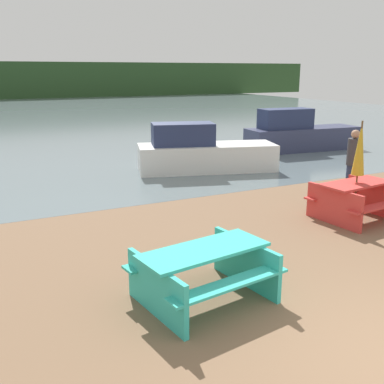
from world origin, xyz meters
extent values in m
cube|color=slate|center=(0.00, 32.04, 0.00)|extent=(60.00, 50.00, 0.00)
cube|color=#284723|center=(0.00, 52.04, 2.00)|extent=(80.00, 1.60, 4.00)
cube|color=#33B7A8|center=(-1.36, 2.45, 0.72)|extent=(1.86, 0.96, 0.04)
cube|color=#33B7A8|center=(-1.27, 1.91, 0.45)|extent=(1.80, 0.54, 0.04)
cube|color=#33B7A8|center=(-1.44, 3.00, 0.45)|extent=(1.80, 0.54, 0.04)
cube|color=#33B7A8|center=(-2.10, 2.34, 0.35)|extent=(0.28, 1.37, 0.70)
cube|color=#33B7A8|center=(-0.62, 2.57, 0.35)|extent=(0.28, 1.37, 0.70)
cube|color=red|center=(3.10, 4.13, 0.77)|extent=(1.63, 0.86, 0.04)
cube|color=red|center=(3.15, 3.59, 0.41)|extent=(1.59, 0.44, 0.04)
cube|color=red|center=(3.04, 4.68, 0.41)|extent=(1.59, 0.44, 0.04)
cube|color=red|center=(2.46, 4.07, 0.37)|extent=(0.21, 1.38, 0.74)
cube|color=red|center=(3.74, 4.20, 0.37)|extent=(0.21, 1.38, 0.74)
cylinder|color=brown|center=(3.10, 4.13, 1.03)|extent=(0.04, 0.04, 2.06)
cone|color=gold|center=(3.10, 4.13, 1.51)|extent=(0.26, 0.26, 1.11)
cube|color=silver|center=(2.54, 9.69, 0.41)|extent=(4.44, 2.47, 0.82)
cube|color=navy|center=(1.81, 9.90, 1.16)|extent=(2.05, 1.43, 0.67)
cube|color=#333856|center=(7.69, 11.37, 0.44)|extent=(4.67, 1.67, 0.88)
cube|color=navy|center=(6.87, 11.44, 1.26)|extent=(2.08, 1.06, 0.75)
cylinder|color=#283351|center=(4.43, 5.55, 0.39)|extent=(0.28, 0.28, 0.77)
cylinder|color=#38383D|center=(4.43, 5.55, 1.10)|extent=(0.33, 0.33, 0.66)
sphere|color=tan|center=(4.43, 5.55, 1.54)|extent=(0.21, 0.21, 0.21)
camera|label=1|loc=(-3.95, -2.47, 3.03)|focal=42.00mm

